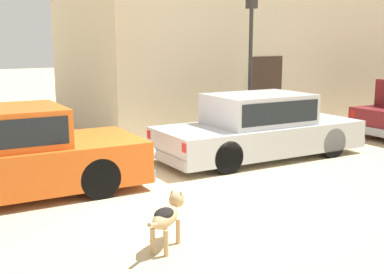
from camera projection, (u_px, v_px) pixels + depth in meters
name	position (u px, v px, depth m)	size (l,w,h in m)	color
ground_plane	(178.00, 193.00, 8.37)	(80.00, 80.00, 0.00)	tan
parked_sedan_second	(259.00, 126.00, 10.83)	(4.80, 1.81, 1.40)	#B2B5BA
apartment_block	(262.00, 5.00, 16.97)	(12.95, 5.59, 7.45)	beige
stray_dog_spotted	(167.00, 215.00, 6.13)	(0.84, 0.73, 0.65)	tan
street_lamp	(251.00, 49.00, 12.56)	(0.22, 0.22, 3.60)	#2D2B28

